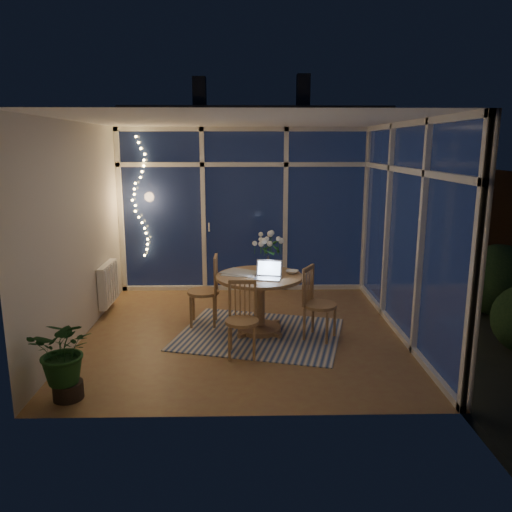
# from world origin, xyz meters

# --- Properties ---
(floor) EXTENTS (4.00, 4.00, 0.00)m
(floor) POSITION_xyz_m (0.00, 0.00, 0.00)
(floor) COLOR brown
(floor) RESTS_ON ground
(ceiling) EXTENTS (4.00, 4.00, 0.00)m
(ceiling) POSITION_xyz_m (0.00, 0.00, 2.60)
(ceiling) COLOR white
(ceiling) RESTS_ON wall_back
(wall_back) EXTENTS (4.00, 0.04, 2.60)m
(wall_back) POSITION_xyz_m (0.00, 2.00, 1.30)
(wall_back) COLOR beige
(wall_back) RESTS_ON floor
(wall_front) EXTENTS (4.00, 0.04, 2.60)m
(wall_front) POSITION_xyz_m (0.00, -2.00, 1.30)
(wall_front) COLOR beige
(wall_front) RESTS_ON floor
(wall_left) EXTENTS (0.04, 4.00, 2.60)m
(wall_left) POSITION_xyz_m (-2.00, 0.00, 1.30)
(wall_left) COLOR beige
(wall_left) RESTS_ON floor
(wall_right) EXTENTS (0.04, 4.00, 2.60)m
(wall_right) POSITION_xyz_m (2.00, 0.00, 1.30)
(wall_right) COLOR beige
(wall_right) RESTS_ON floor
(window_wall_back) EXTENTS (4.00, 0.10, 2.60)m
(window_wall_back) POSITION_xyz_m (0.00, 1.96, 1.30)
(window_wall_back) COLOR white
(window_wall_back) RESTS_ON floor
(window_wall_right) EXTENTS (0.10, 4.00, 2.60)m
(window_wall_right) POSITION_xyz_m (1.96, 0.00, 1.30)
(window_wall_right) COLOR white
(window_wall_right) RESTS_ON floor
(radiator) EXTENTS (0.10, 0.70, 0.58)m
(radiator) POSITION_xyz_m (-1.94, 0.90, 0.40)
(radiator) COLOR white
(radiator) RESTS_ON wall_left
(fairy_lights) EXTENTS (0.24, 0.10, 1.85)m
(fairy_lights) POSITION_xyz_m (-1.65, 1.88, 1.52)
(fairy_lights) COLOR #F8C763
(fairy_lights) RESTS_ON window_wall_back
(garden_patio) EXTENTS (12.00, 6.00, 0.10)m
(garden_patio) POSITION_xyz_m (0.50, 5.00, -0.06)
(garden_patio) COLOR black
(garden_patio) RESTS_ON ground
(garden_fence) EXTENTS (11.00, 0.08, 1.80)m
(garden_fence) POSITION_xyz_m (0.00, 5.50, 0.90)
(garden_fence) COLOR #372314
(garden_fence) RESTS_ON ground
(neighbour_roof) EXTENTS (7.00, 3.00, 2.20)m
(neighbour_roof) POSITION_xyz_m (0.30, 8.50, 2.20)
(neighbour_roof) COLOR #2F3238
(neighbour_roof) RESTS_ON ground
(garden_shrubs) EXTENTS (0.90, 0.90, 0.90)m
(garden_shrubs) POSITION_xyz_m (-0.80, 3.40, 0.45)
(garden_shrubs) COLOR black
(garden_shrubs) RESTS_ON ground
(rug) EXTENTS (2.30, 2.02, 0.01)m
(rug) POSITION_xyz_m (0.18, -0.07, 0.01)
(rug) COLOR beige
(rug) RESTS_ON floor
(dining_table) EXTENTS (1.33, 1.33, 0.74)m
(dining_table) POSITION_xyz_m (0.18, 0.03, 0.37)
(dining_table) COLOR #A36C49
(dining_table) RESTS_ON floor
(chair_left) EXTENTS (0.44, 0.44, 0.94)m
(chair_left) POSITION_xyz_m (-0.54, 0.30, 0.47)
(chair_left) COLOR #A36C49
(chair_left) RESTS_ON floor
(chair_right) EXTENTS (0.57, 0.57, 0.91)m
(chair_right) POSITION_xyz_m (0.91, -0.23, 0.45)
(chair_right) COLOR #A36C49
(chair_right) RESTS_ON floor
(chair_front) EXTENTS (0.41, 0.41, 0.86)m
(chair_front) POSITION_xyz_m (-0.03, -0.71, 0.43)
(chair_front) COLOR #A36C49
(chair_front) RESTS_ON floor
(laptop) EXTENTS (0.37, 0.34, 0.23)m
(laptop) POSITION_xyz_m (0.28, -0.14, 0.85)
(laptop) COLOR silver
(laptop) RESTS_ON dining_table
(flower_vase) EXTENTS (0.25, 0.25, 0.21)m
(flower_vase) POSITION_xyz_m (0.31, 0.29, 0.84)
(flower_vase) COLOR silver
(flower_vase) RESTS_ON dining_table
(bowl) EXTENTS (0.19, 0.19, 0.04)m
(bowl) POSITION_xyz_m (0.60, 0.12, 0.76)
(bowl) COLOR white
(bowl) RESTS_ON dining_table
(newspapers) EXTENTS (0.51, 0.44, 0.01)m
(newspapers) POSITION_xyz_m (-0.04, 0.14, 0.74)
(newspapers) COLOR #BABAB1
(newspapers) RESTS_ON dining_table
(phone) EXTENTS (0.12, 0.06, 0.01)m
(phone) POSITION_xyz_m (0.24, -0.06, 0.74)
(phone) COLOR black
(phone) RESTS_ON dining_table
(potted_plant) EXTENTS (0.55, 0.48, 0.76)m
(potted_plant) POSITION_xyz_m (-1.65, -1.65, 0.38)
(potted_plant) COLOR #18451B
(potted_plant) RESTS_ON floor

